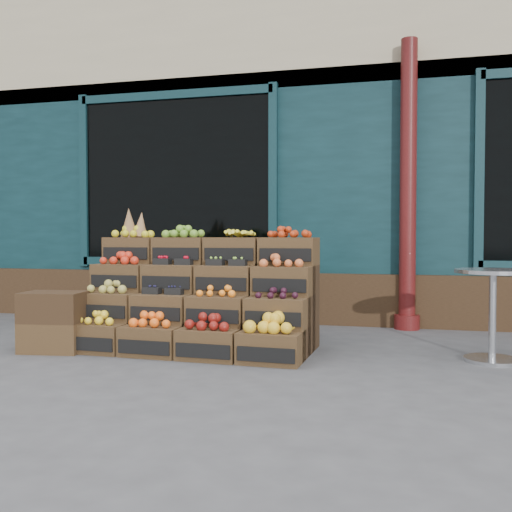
# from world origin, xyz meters

# --- Properties ---
(ground) EXTENTS (60.00, 60.00, 0.00)m
(ground) POSITION_xyz_m (0.00, 0.00, 0.00)
(ground) COLOR #454548
(ground) RESTS_ON ground
(shop_facade) EXTENTS (12.00, 6.24, 4.80)m
(shop_facade) POSITION_xyz_m (0.00, 5.11, 2.40)
(shop_facade) COLOR #0D292E
(shop_facade) RESTS_ON ground
(crate_display) EXTENTS (2.15, 1.11, 1.32)m
(crate_display) POSITION_xyz_m (-0.69, 0.49, 0.41)
(crate_display) COLOR #422E1A
(crate_display) RESTS_ON ground
(spare_crates) EXTENTS (0.58, 0.44, 0.54)m
(spare_crates) POSITION_xyz_m (-1.90, 0.01, 0.27)
(spare_crates) COLOR #422E1A
(spare_crates) RESTS_ON ground
(bistro_table) EXTENTS (0.61, 0.61, 0.76)m
(bistro_table) POSITION_xyz_m (1.86, 0.51, 0.48)
(bistro_table) COLOR silver
(bistro_table) RESTS_ON ground
(shopkeeper) EXTENTS (0.75, 0.50, 2.03)m
(shopkeeper) POSITION_xyz_m (-2.00, 2.72, 1.02)
(shopkeeper) COLOR #1D652A
(shopkeeper) RESTS_ON ground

